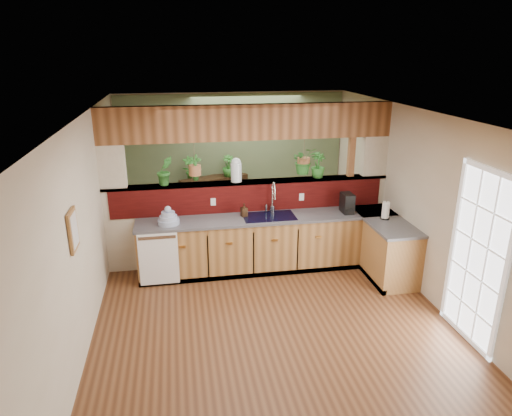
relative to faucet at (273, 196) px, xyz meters
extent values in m
cube|color=#54301A|center=(-0.34, -1.13, -1.18)|extent=(4.60, 7.00, 0.01)
cube|color=brown|center=(-0.34, -1.13, 1.42)|extent=(4.60, 7.00, 0.01)
cube|color=beige|center=(-0.34, 2.37, 0.12)|extent=(4.60, 0.02, 2.60)
cube|color=beige|center=(-0.34, -4.63, 0.12)|extent=(4.60, 0.02, 2.60)
cube|color=beige|center=(-2.64, -1.13, 0.12)|extent=(0.02, 7.00, 2.60)
cube|color=beige|center=(1.96, -1.13, 0.12)|extent=(0.02, 7.00, 2.60)
cube|color=beige|center=(-0.34, 0.22, -0.51)|extent=(4.60, 0.15, 1.35)
cube|color=#3B0807|center=(-0.34, 0.14, -0.06)|extent=(4.40, 0.02, 0.45)
cube|color=brown|center=(-0.34, 0.22, 0.19)|extent=(4.60, 0.21, 0.04)
cube|color=brown|center=(-0.34, 0.22, 1.14)|extent=(4.60, 0.15, 0.55)
cube|color=beige|center=(-2.44, 0.22, 0.52)|extent=(0.40, 0.15, 0.70)
cube|color=beige|center=(1.76, 0.22, 0.52)|extent=(0.40, 0.15, 0.70)
cube|color=brown|center=(1.36, 0.22, 0.12)|extent=(0.10, 0.10, 2.60)
cube|color=brown|center=(-0.34, 0.22, 0.19)|extent=(4.60, 0.21, 0.04)
cube|color=brown|center=(-0.34, 0.22, 1.14)|extent=(4.60, 0.15, 0.55)
cube|color=#586A48|center=(-0.34, 2.35, 0.12)|extent=(4.55, 0.02, 2.55)
cube|color=olive|center=(-0.09, -0.15, -0.75)|extent=(4.10, 0.60, 0.86)
cube|color=#4A4A50|center=(-0.09, -0.15, -0.30)|extent=(4.14, 0.64, 0.04)
cube|color=olive|center=(1.66, -0.59, -0.75)|extent=(0.60, 1.48, 0.86)
cube|color=#4A4A50|center=(1.66, -0.59, -0.30)|extent=(0.64, 1.52, 0.04)
cube|color=olive|center=(1.66, -0.15, -0.75)|extent=(0.60, 0.60, 0.86)
cube|color=#4A4A50|center=(1.66, -0.15, -0.30)|extent=(0.64, 0.64, 0.04)
cube|color=black|center=(-0.09, -0.42, -1.14)|extent=(4.10, 0.06, 0.08)
cube|color=black|center=(1.39, -0.59, -1.14)|extent=(0.06, 1.48, 0.08)
cube|color=white|center=(-1.82, -0.46, -0.73)|extent=(0.58, 0.02, 0.82)
cube|color=#B7B7B2|center=(-1.82, -0.48, -0.38)|extent=(0.54, 0.01, 0.05)
cube|color=black|center=(-0.09, -0.15, -0.30)|extent=(0.82, 0.50, 0.03)
cube|color=black|center=(-0.28, -0.15, -0.38)|extent=(0.34, 0.40, 0.16)
cube|color=black|center=(0.10, -0.15, -0.38)|extent=(0.34, 0.40, 0.16)
cube|color=white|center=(1.93, -2.43, -0.13)|extent=(0.06, 1.02, 2.16)
cube|color=olive|center=(-2.61, -1.93, 0.37)|extent=(0.03, 0.35, 0.45)
cube|color=silver|center=(-2.60, -1.93, 0.37)|extent=(0.01, 0.27, 0.37)
cylinder|color=#B7B7B2|center=(0.00, 0.05, -0.23)|extent=(0.08, 0.08, 0.11)
cylinder|color=#B7B7B2|center=(0.00, 0.05, -0.03)|extent=(0.03, 0.03, 0.31)
torus|color=#B7B7B2|center=(0.00, -0.03, 0.13)|extent=(0.23, 0.07, 0.23)
cylinder|color=#B7B7B2|center=(0.00, -0.13, 0.05)|extent=(0.03, 0.03, 0.13)
cylinder|color=#B7B7B2|center=(-0.09, 0.05, -0.20)|extent=(0.03, 0.03, 0.11)
cylinder|color=#9BA8C9|center=(-1.64, -0.20, -0.25)|extent=(0.32, 0.32, 0.07)
cylinder|color=#9BA8C9|center=(-1.64, -0.20, -0.18)|extent=(0.26, 0.26, 0.06)
cylinder|color=#9BA8C9|center=(-1.64, -0.20, -0.12)|extent=(0.20, 0.20, 0.06)
sphere|color=#9BA8C9|center=(-1.64, -0.20, -0.05)|extent=(0.10, 0.10, 0.10)
imported|color=#3B2515|center=(-0.47, -0.07, -0.18)|extent=(0.11, 0.11, 0.21)
cube|color=black|center=(1.19, -0.18, -0.12)|extent=(0.17, 0.27, 0.31)
cube|color=black|center=(1.19, -0.27, -0.23)|extent=(0.15, 0.10, 0.10)
cylinder|color=silver|center=(1.19, -0.24, -0.19)|extent=(0.08, 0.08, 0.08)
cylinder|color=black|center=(1.66, -0.57, -0.27)|extent=(0.14, 0.14, 0.02)
cylinder|color=#B7B7B2|center=(1.66, -0.57, -0.13)|extent=(0.02, 0.02, 0.29)
cylinder|color=white|center=(1.66, -0.57, -0.13)|extent=(0.11, 0.11, 0.25)
cylinder|color=silver|center=(-0.55, 0.22, 0.35)|extent=(0.17, 0.17, 0.29)
sphere|color=silver|center=(-0.55, 0.22, 0.52)|extent=(0.15, 0.15, 0.15)
imported|color=#286723|center=(-1.66, 0.22, 0.44)|extent=(0.30, 0.28, 0.46)
imported|color=#286723|center=(0.80, 0.22, 0.42)|extent=(0.26, 0.26, 0.42)
cylinder|color=brown|center=(-1.20, 0.22, 0.68)|extent=(0.01, 0.01, 0.39)
cylinder|color=#965B36|center=(-1.20, 0.22, 0.42)|extent=(0.19, 0.19, 0.16)
imported|color=#286723|center=(-1.20, 0.22, 0.67)|extent=(0.25, 0.21, 0.40)
cylinder|color=brown|center=(0.55, 0.22, 0.70)|extent=(0.01, 0.01, 0.34)
cylinder|color=#965B36|center=(0.55, 0.22, 0.46)|extent=(0.20, 0.20, 0.17)
imported|color=#286723|center=(0.55, 0.22, 0.72)|extent=(0.45, 0.41, 0.44)
cube|color=black|center=(-0.75, 2.12, -0.68)|extent=(1.42, 0.90, 0.92)
imported|color=#286723|center=(-1.24, 2.12, 0.00)|extent=(0.26, 0.20, 0.44)
imported|color=#286723|center=(-0.46, 2.12, 0.00)|extent=(0.30, 0.30, 0.43)
imported|color=#286723|center=(0.36, 1.35, -0.80)|extent=(0.79, 0.72, 0.76)
camera|label=1|loc=(-1.47, -6.74, 2.20)|focal=32.00mm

